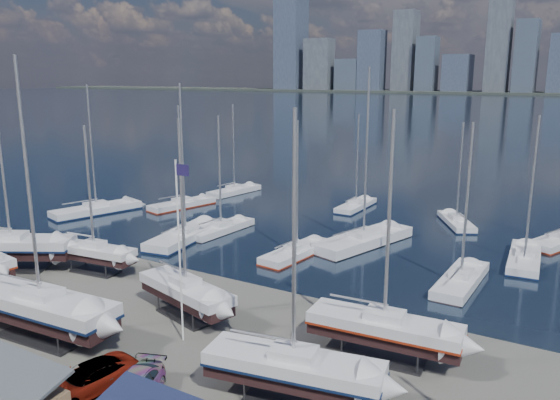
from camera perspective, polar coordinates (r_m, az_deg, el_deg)
The scene contains 22 objects.
ground at distance 41.23m, azimuth -12.76°, elevation -12.50°, with size 1400.00×1400.00×0.00m, color #605E59.
water at distance 338.19m, azimuth 26.44°, elevation 8.51°, with size 1400.00×600.00×0.40m, color #1B263E.
sailboat_cradle_0 at distance 55.93m, azimuth -26.27°, elevation -4.37°, with size 11.33×8.19×17.97m.
sailboat_cradle_2 at distance 52.18m, azimuth -18.84°, elevation -5.15°, with size 8.21×3.11×13.31m.
sailboat_cradle_3 at distance 40.78m, azimuth -23.70°, elevation -10.21°, with size 11.89×4.03×18.69m.
sailboat_cradle_4 at distance 41.14m, azimuth -9.82°, elevation -9.38°, with size 9.22×4.74×14.61m.
sailboat_cradle_5 at distance 30.72m, azimuth 1.42°, elevation -17.16°, with size 10.18×4.42×15.93m.
sailboat_cradle_6 at distance 35.56m, azimuth 10.82°, elevation -13.03°, with size 9.80×3.40×15.60m.
sailboat_moored_0 at distance 74.54m, azimuth -18.62°, elevation -1.14°, with size 6.38×11.92×17.17m.
sailboat_moored_1 at distance 75.10m, azimuth -10.19°, elevation -0.56°, with size 5.00×9.97×14.35m.
sailboat_moored_2 at distance 82.87m, azimuth -4.78°, elevation 0.86°, with size 4.04×9.59×14.04m.
sailboat_moored_3 at distance 60.29m, azimuth -9.82°, elevation -3.86°, with size 4.93×12.08×17.54m.
sailboat_moored_4 at distance 62.59m, azimuth -6.17°, elevation -3.11°, with size 3.25×9.37×13.89m.
sailboat_moored_5 at distance 73.95m, azimuth 7.93°, elevation -0.69°, with size 2.60×8.86×13.20m.
sailboat_moored_6 at distance 54.18m, azimuth 1.75°, elevation -5.60°, with size 3.65×9.60×14.00m.
sailboat_moored_7 at distance 58.22m, azimuth 8.71°, elevation -4.41°, with size 7.02×13.18×19.17m.
sailboat_moored_8 at distance 68.59m, azimuth 17.93°, elevation -2.27°, with size 6.27×8.68×12.85m.
sailboat_moored_9 at distance 49.38m, azimuth 18.37°, elevation -8.12°, with size 2.91×9.66×14.49m.
sailboat_moored_10 at distance 57.24m, azimuth 24.17°, elevation -5.74°, with size 3.50×9.99×14.66m.
car_c at distance 34.02m, azimuth -19.46°, elevation -17.22°, with size 2.65×5.74×1.60m, color gray.
car_d at distance 32.36m, azimuth -15.11°, elevation -18.61°, with size 2.17×5.33×1.55m, color gray.
flagpole at distance 35.92m, azimuth -10.41°, elevation -4.07°, with size 1.09×0.12×12.31m.
Camera 1 is at (26.13, -36.72, 17.40)m, focal length 35.00 mm.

